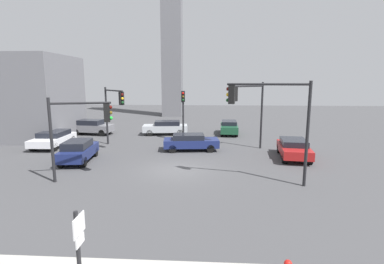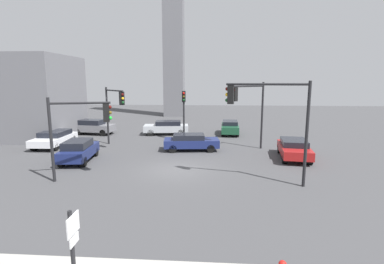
{
  "view_description": "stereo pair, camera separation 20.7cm",
  "coord_description": "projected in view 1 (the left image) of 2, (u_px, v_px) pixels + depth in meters",
  "views": [
    {
      "loc": [
        1.93,
        -17.19,
        5.38
      ],
      "look_at": [
        0.74,
        3.14,
        1.84
      ],
      "focal_mm": 27.0,
      "sensor_mm": 36.0,
      "label": 1
    },
    {
      "loc": [
        2.13,
        -17.18,
        5.38
      ],
      "look_at": [
        0.74,
        3.14,
        1.84
      ],
      "focal_mm": 27.0,
      "sensor_mm": 36.0,
      "label": 2
    }
  ],
  "objects": [
    {
      "name": "car_1",
      "position": [
        78.0,
        150.0,
        19.58
      ],
      "size": [
        2.13,
        4.12,
        1.49
      ],
      "rotation": [
        0.0,
        0.0,
        1.68
      ],
      "color": "navy",
      "rests_on": "ground_plane"
    },
    {
      "name": "car_0",
      "position": [
        229.0,
        127.0,
        29.97
      ],
      "size": [
        1.91,
        4.07,
        1.39
      ],
      "rotation": [
        0.0,
        0.0,
        -1.62
      ],
      "color": "#19472D",
      "rests_on": "ground_plane"
    },
    {
      "name": "skyline_tower",
      "position": [
        172.0,
        18.0,
        43.97
      ],
      "size": [
        3.05,
        3.05,
        30.02
      ],
      "primitive_type": "cube",
      "color": "slate",
      "rests_on": "ground_plane"
    },
    {
      "name": "car_3",
      "position": [
        294.0,
        148.0,
        20.56
      ],
      "size": [
        2.4,
        4.5,
        1.33
      ],
      "rotation": [
        0.0,
        0.0,
        -1.69
      ],
      "color": "maroon",
      "rests_on": "ground_plane"
    },
    {
      "name": "car_5",
      "position": [
        166.0,
        127.0,
        29.77
      ],
      "size": [
        4.69,
        2.34,
        1.42
      ],
      "rotation": [
        0.0,
        0.0,
        3.25
      ],
      "color": "#ADB2B7",
      "rests_on": "ground_plane"
    },
    {
      "name": "traffic_light_3",
      "position": [
        183.0,
        106.0,
        26.3
      ],
      "size": [
        0.33,
        0.47,
        4.57
      ],
      "rotation": [
        0.0,
        0.0,
        -1.52
      ],
      "color": "black",
      "rests_on": "ground_plane"
    },
    {
      "name": "building_flank",
      "position": [
        9.0,
        97.0,
        27.89
      ],
      "size": [
        11.79,
        7.58,
        7.84
      ],
      "primitive_type": "cube",
      "color": "slate",
      "rests_on": "ground_plane"
    },
    {
      "name": "traffic_light_0",
      "position": [
        81.0,
        122.0,
        15.53
      ],
      "size": [
        3.14,
        1.14,
        4.58
      ],
      "rotation": [
        0.0,
        0.0,
        0.3
      ],
      "color": "black",
      "rests_on": "ground_plane"
    },
    {
      "name": "traffic_light_4",
      "position": [
        114.0,
        105.0,
        23.29
      ],
      "size": [
        2.51,
        3.1,
        4.95
      ],
      "rotation": [
        0.0,
        0.0,
        -0.9
      ],
      "color": "black",
      "rests_on": "ground_plane"
    },
    {
      "name": "traffic_light_2",
      "position": [
        270.0,
        110.0,
        14.98
      ],
      "size": [
        4.18,
        1.14,
        5.44
      ],
      "rotation": [
        0.0,
        0.0,
        2.92
      ],
      "color": "black",
      "rests_on": "ground_plane"
    },
    {
      "name": "traffic_light_1",
      "position": [
        249.0,
        103.0,
        21.92
      ],
      "size": [
        2.74,
        2.84,
        5.37
      ],
      "rotation": [
        0.0,
        0.0,
        -2.34
      ],
      "color": "black",
      "rests_on": "ground_plane"
    },
    {
      "name": "car_2",
      "position": [
        92.0,
        127.0,
        29.82
      ],
      "size": [
        4.23,
        2.2,
        1.53
      ],
      "rotation": [
        0.0,
        0.0,
        -0.11
      ],
      "color": "slate",
      "rests_on": "ground_plane"
    },
    {
      "name": "car_6",
      "position": [
        53.0,
        138.0,
        24.21
      ],
      "size": [
        2.14,
        4.58,
        1.31
      ],
      "rotation": [
        0.0,
        0.0,
        -1.55
      ],
      "color": "silver",
      "rests_on": "ground_plane"
    },
    {
      "name": "car_4",
      "position": [
        191.0,
        142.0,
        22.84
      ],
      "size": [
        4.46,
        2.17,
        1.32
      ],
      "rotation": [
        0.0,
        0.0,
        0.1
      ],
      "color": "navy",
      "rests_on": "ground_plane"
    },
    {
      "name": "direction_sign",
      "position": [
        79.0,
        250.0,
        6.63
      ],
      "size": [
        0.13,
        0.57,
        2.36
      ],
      "rotation": [
        0.0,
        0.0,
        0.02
      ],
      "color": "black",
      "rests_on": "ground_plane"
    },
    {
      "name": "ground_plane",
      "position": [
        177.0,
        170.0,
        17.94
      ],
      "size": [
        100.84,
        100.84,
        0.0
      ],
      "primitive_type": "plane",
      "color": "#424244"
    }
  ]
}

